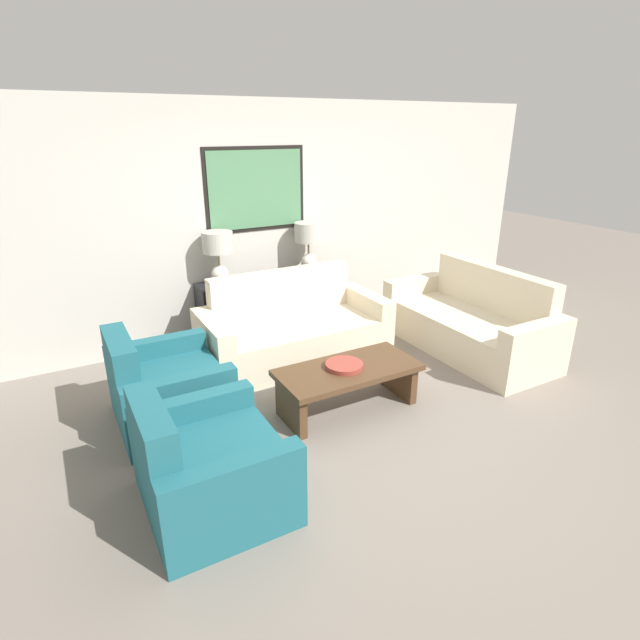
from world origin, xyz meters
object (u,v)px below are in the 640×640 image
(table_lamp_right, at_px, (308,239))
(couch_by_back_wall, at_px, (293,332))
(couch_by_side, at_px, (470,324))
(armchair_near_camera, at_px, (208,468))
(armchair_near_back_wall, at_px, (166,391))
(coffee_table, at_px, (348,378))
(decorative_bowl, at_px, (344,365))
(console_table, at_px, (268,307))
(table_lamp_left, at_px, (218,250))

(table_lamp_right, distance_m, couch_by_back_wall, 1.19)
(table_lamp_right, relative_size, couch_by_side, 0.30)
(table_lamp_right, relative_size, armchair_near_camera, 0.60)
(table_lamp_right, xyz_separation_m, armchair_near_back_wall, (-2.04, -1.28, -0.83))
(coffee_table, bearing_deg, armchair_near_camera, -157.93)
(decorative_bowl, bearing_deg, console_table, 87.35)
(console_table, bearing_deg, table_lamp_right, 0.00)
(table_lamp_left, xyz_separation_m, couch_by_side, (2.38, -1.43, -0.82))
(couch_by_side, xyz_separation_m, armchair_near_camera, (-3.33, -1.02, -0.01))
(table_lamp_right, height_order, decorative_bowl, table_lamp_right)
(couch_by_back_wall, distance_m, decorative_bowl, 1.19)
(couch_by_back_wall, xyz_separation_m, couch_by_side, (1.83, -0.76, 0.00))
(decorative_bowl, relative_size, armchair_near_back_wall, 0.34)
(couch_by_side, distance_m, decorative_bowl, 1.97)
(table_lamp_right, relative_size, decorative_bowl, 1.77)
(console_table, xyz_separation_m, table_lamp_left, (-0.55, 0.00, 0.76))
(couch_by_side, relative_size, armchair_near_back_wall, 2.02)
(table_lamp_right, bearing_deg, console_table, 180.00)
(coffee_table, distance_m, armchair_near_camera, 1.55)
(armchair_near_camera, bearing_deg, couch_by_side, 17.01)
(console_table, xyz_separation_m, table_lamp_right, (0.55, 0.00, 0.76))
(table_lamp_left, xyz_separation_m, decorative_bowl, (0.46, -1.85, -0.69))
(coffee_table, height_order, decorative_bowl, decorative_bowl)
(console_table, distance_m, coffee_table, 1.86)
(table_lamp_left, relative_size, decorative_bowl, 1.77)
(decorative_bowl, height_order, armchair_near_back_wall, armchair_near_back_wall)
(table_lamp_left, bearing_deg, armchair_near_back_wall, -126.44)
(decorative_bowl, bearing_deg, couch_by_side, 12.33)
(couch_by_side, relative_size, decorative_bowl, 5.96)
(coffee_table, xyz_separation_m, armchair_near_back_wall, (-1.44, 0.58, -0.02))
(table_lamp_left, bearing_deg, armchair_near_camera, -111.10)
(console_table, xyz_separation_m, armchair_near_back_wall, (-1.49, -1.28, -0.08))
(couch_by_side, distance_m, armchair_near_back_wall, 3.33)
(console_table, relative_size, couch_by_side, 0.82)
(table_lamp_left, relative_size, couch_by_side, 0.30)
(table_lamp_left, height_order, table_lamp_right, same)
(couch_by_back_wall, distance_m, couch_by_side, 1.98)
(console_table, distance_m, couch_by_side, 2.32)
(couch_by_back_wall, bearing_deg, armchair_near_camera, -130.06)
(table_lamp_right, relative_size, couch_by_back_wall, 0.30)
(couch_by_side, xyz_separation_m, armchair_near_back_wall, (-3.33, 0.15, -0.01))
(couch_by_side, bearing_deg, table_lamp_left, 149.11)
(armchair_near_back_wall, xyz_separation_m, armchair_near_camera, (0.00, -1.17, 0.00))
(coffee_table, bearing_deg, armchair_near_back_wall, 157.93)
(console_table, height_order, armchair_near_back_wall, armchair_near_back_wall)
(console_table, distance_m, armchair_near_back_wall, 1.97)
(table_lamp_left, relative_size, armchair_near_back_wall, 0.60)
(armchair_near_camera, bearing_deg, armchair_near_back_wall, 90.00)
(table_lamp_right, distance_m, coffee_table, 2.12)
(couch_by_back_wall, xyz_separation_m, armchair_near_back_wall, (-1.49, -0.61, -0.01))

